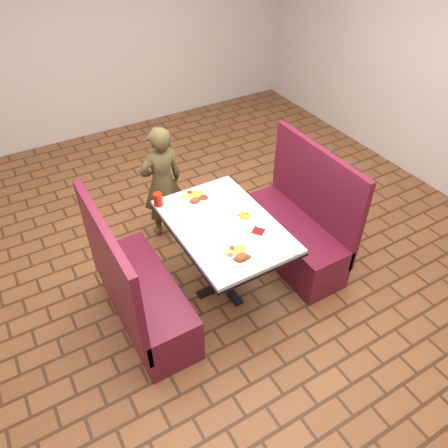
{
  "coord_description": "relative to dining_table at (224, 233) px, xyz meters",
  "views": [
    {
      "loc": [
        -1.4,
        -2.38,
        3.07
      ],
      "look_at": [
        0.0,
        0.0,
        0.75
      ],
      "focal_mm": 35.0,
      "sensor_mm": 36.0,
      "label": 1
    }
  ],
  "objects": [
    {
      "name": "room",
      "position": [
        0.0,
        0.0,
        1.26
      ],
      "size": [
        7.0,
        7.04,
        2.82
      ],
      "color": "brown",
      "rests_on": "ground"
    },
    {
      "name": "dining_table",
      "position": [
        0.0,
        0.0,
        0.0
      ],
      "size": [
        0.81,
        1.21,
        0.75
      ],
      "color": "silver",
      "rests_on": "ground"
    },
    {
      "name": "booth_bench_left",
      "position": [
        -0.8,
        0.0,
        -0.32
      ],
      "size": [
        0.47,
        1.2,
        1.17
      ],
      "color": "maroon",
      "rests_on": "ground"
    },
    {
      "name": "booth_bench_right",
      "position": [
        0.8,
        0.0,
        -0.32
      ],
      "size": [
        0.47,
        1.2,
        1.17
      ],
      "color": "maroon",
      "rests_on": "ground"
    },
    {
      "name": "diner_person",
      "position": [
        -0.12,
        1.0,
        -0.05
      ],
      "size": [
        0.46,
        0.31,
        1.22
      ],
      "primitive_type": "imported",
      "rotation": [
        0.0,
        0.0,
        3.19
      ],
      "color": "brown",
      "rests_on": "ground"
    },
    {
      "name": "near_dinner_plate",
      "position": [
        -0.1,
        -0.38,
        0.12
      ],
      "size": [
        0.26,
        0.26,
        0.08
      ],
      "rotation": [
        0.0,
        0.0,
        0.24
      ],
      "color": "white",
      "rests_on": "dining_table"
    },
    {
      "name": "far_dinner_plate",
      "position": [
        -0.04,
        0.43,
        0.12
      ],
      "size": [
        0.29,
        0.29,
        0.07
      ],
      "rotation": [
        0.0,
        0.0,
        -0.04
      ],
      "color": "white",
      "rests_on": "dining_table"
    },
    {
      "name": "plantain_plate",
      "position": [
        0.19,
        -0.01,
        0.11
      ],
      "size": [
        0.17,
        0.17,
        0.03
      ],
      "rotation": [
        0.0,
        0.0,
        0.43
      ],
      "color": "white",
      "rests_on": "dining_table"
    },
    {
      "name": "maroon_napkin",
      "position": [
        0.2,
        -0.22,
        0.1
      ],
      "size": [
        0.13,
        0.13,
        0.0
      ],
      "primitive_type": "cube",
      "rotation": [
        0.0,
        0.0,
        0.64
      ],
      "color": "maroon",
      "rests_on": "dining_table"
    },
    {
      "name": "spoon_utensil",
      "position": [
        0.26,
        -0.23,
        0.1
      ],
      "size": [
        0.09,
        0.12,
        0.0
      ],
      "primitive_type": "cube",
      "rotation": [
        0.0,
        0.0,
        0.66
      ],
      "color": "#B8B7BC",
      "rests_on": "dining_table"
    },
    {
      "name": "red_tumbler",
      "position": [
        -0.36,
        0.52,
        0.16
      ],
      "size": [
        0.08,
        0.08,
        0.12
      ],
      "primitive_type": "cylinder",
      "color": "#B81C0C",
      "rests_on": "dining_table"
    },
    {
      "name": "paper_napkin",
      "position": [
        0.26,
        -0.52,
        0.1
      ],
      "size": [
        0.22,
        0.18,
        0.01
      ],
      "primitive_type": "cube",
      "rotation": [
        0.0,
        0.0,
        -0.25
      ],
      "color": "white",
      "rests_on": "dining_table"
    },
    {
      "name": "knife_utensil",
      "position": [
        -0.1,
        -0.38,
        0.11
      ],
      "size": [
        0.03,
        0.17,
        0.0
      ],
      "primitive_type": "cube",
      "rotation": [
        0.0,
        0.0,
        0.12
      ],
      "color": "silver",
      "rests_on": "dining_table"
    },
    {
      "name": "fork_utensil",
      "position": [
        -0.13,
        -0.4,
        0.11
      ],
      "size": [
        0.03,
        0.14,
        0.0
      ],
      "primitive_type": "cube",
      "rotation": [
        0.0,
        0.0,
        0.16
      ],
      "color": "silver",
      "rests_on": "dining_table"
    },
    {
      "name": "lettuce_shreds",
      "position": [
        0.04,
        0.06,
        0.1
      ],
      "size": [
        0.28,
        0.32,
        0.0
      ],
      "primitive_type": null,
      "color": "#80B648",
      "rests_on": "dining_table"
    }
  ]
}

